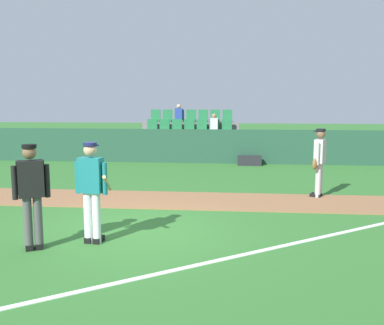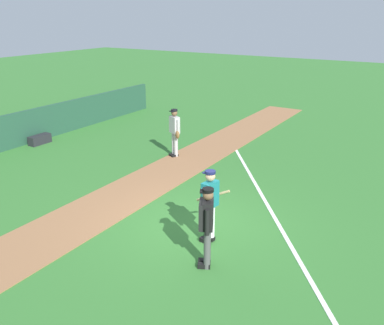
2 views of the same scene
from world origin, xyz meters
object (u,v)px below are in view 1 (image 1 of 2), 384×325
Objects in this scene: umpire_home_plate at (31,191)px; batter_teal_jersey at (92,188)px; runner_grey_jersey at (319,160)px; equipment_bag at (249,161)px.

batter_teal_jersey is at bearing 25.47° from umpire_home_plate.
batter_teal_jersey is 1.00× the size of umpire_home_plate.
umpire_home_plate is at bearing -154.53° from batter_teal_jersey.
equipment_bag is at bearing 105.86° from runner_grey_jersey.
umpire_home_plate is 1.00× the size of runner_grey_jersey.
runner_grey_jersey is 5.76m from equipment_bag.
equipment_bag is at bearing 72.50° from batter_teal_jersey.
batter_teal_jersey is at bearing -138.59° from runner_grey_jersey.
runner_grey_jersey is (5.44, 4.44, -0.04)m from umpire_home_plate.
runner_grey_jersey is 1.96× the size of equipment_bag.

